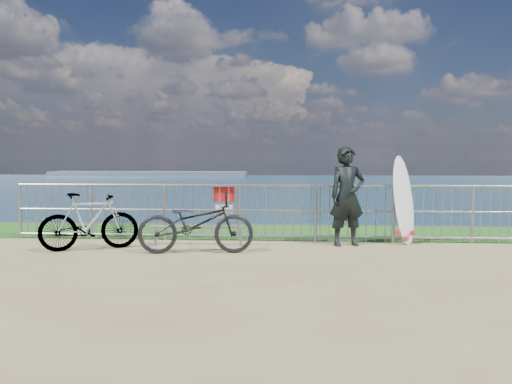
# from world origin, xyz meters

# --- Properties ---
(grass_strip) EXTENTS (120.00, 120.00, 0.00)m
(grass_strip) POSITION_xyz_m (0.00, 2.70, 0.01)
(grass_strip) COLOR #1A5417
(grass_strip) RESTS_ON ground
(seascape) EXTENTS (260.00, 260.00, 5.00)m
(seascape) POSITION_xyz_m (-43.75, 147.49, -4.03)
(seascape) COLOR brown
(seascape) RESTS_ON ground
(railing) EXTENTS (10.06, 0.10, 1.13)m
(railing) POSITION_xyz_m (0.01, 1.60, 0.58)
(railing) COLOR gray
(railing) RESTS_ON ground
(surfer) EXTENTS (0.77, 0.61, 1.85)m
(surfer) POSITION_xyz_m (1.56, 1.20, 0.93)
(surfer) COLOR black
(surfer) RESTS_ON ground
(surfboard) EXTENTS (0.58, 0.56, 1.70)m
(surfboard) POSITION_xyz_m (2.66, 1.44, 0.78)
(surfboard) COLOR white
(surfboard) RESTS_ON ground
(bicycle_near) EXTENTS (2.05, 0.93, 1.04)m
(bicycle_near) POSITION_xyz_m (-1.12, 0.26, 0.52)
(bicycle_near) COLOR black
(bicycle_near) RESTS_ON ground
(bicycle_far) EXTENTS (1.76, 1.13, 1.03)m
(bicycle_far) POSITION_xyz_m (-3.07, 0.43, 0.51)
(bicycle_far) COLOR black
(bicycle_far) RESTS_ON ground
(bike_rack) EXTENTS (1.81, 0.05, 0.38)m
(bike_rack) POSITION_xyz_m (-1.22, 1.01, 0.31)
(bike_rack) COLOR gray
(bike_rack) RESTS_ON ground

